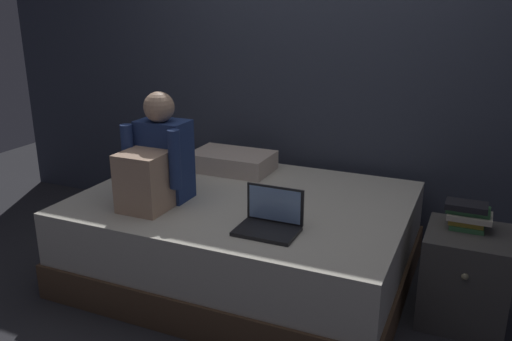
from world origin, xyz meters
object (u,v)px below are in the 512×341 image
at_px(laptop, 270,220).
at_px(book_stack, 468,215).
at_px(nightstand, 465,277).
at_px(pillow, 232,161).
at_px(bed, 245,237).
at_px(person_sitting, 156,162).

height_order(laptop, book_stack, laptop).
xyz_separation_m(nightstand, pillow, (-1.61, 0.42, 0.34)).
height_order(bed, person_sitting, person_sitting).
relative_size(laptop, book_stack, 1.33).
distance_m(pillow, book_stack, 1.62).
bearing_deg(pillow, book_stack, -12.77).
xyz_separation_m(bed, pillow, (-0.31, 0.45, 0.34)).
distance_m(bed, person_sitting, 0.74).
xyz_separation_m(bed, nightstand, (1.30, 0.03, -0.01)).
xyz_separation_m(nightstand, laptop, (-0.97, -0.42, 0.33)).
distance_m(bed, book_stack, 1.32).
bearing_deg(bed, pillow, 124.18).
height_order(nightstand, book_stack, book_stack).
bearing_deg(pillow, bed, -55.82).
distance_m(person_sitting, book_stack, 1.76).
distance_m(bed, nightstand, 1.30).
xyz_separation_m(pillow, book_stack, (1.58, -0.36, -0.01)).
bearing_deg(person_sitting, book_stack, 12.65).
bearing_deg(person_sitting, laptop, -7.52).
height_order(bed, laptop, laptop).
bearing_deg(laptop, nightstand, 23.63).
bearing_deg(person_sitting, bed, 33.91).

